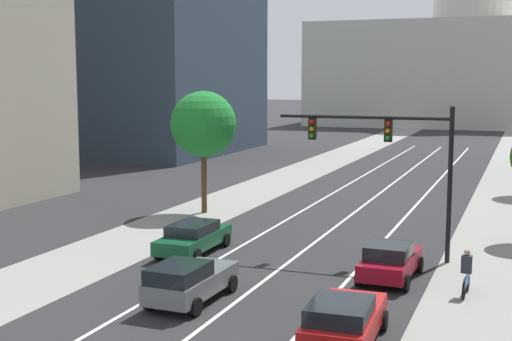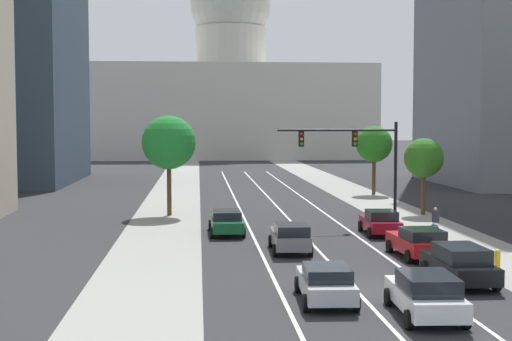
{
  "view_description": "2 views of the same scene",
  "coord_description": "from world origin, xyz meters",
  "px_view_note": "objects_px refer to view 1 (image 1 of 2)",
  "views": [
    {
      "loc": [
        9.3,
        -12.82,
        7.77
      ],
      "look_at": [
        0.23,
        10.61,
        4.51
      ],
      "focal_mm": 49.59,
      "sensor_mm": 36.0,
      "label": 1
    },
    {
      "loc": [
        -6.15,
        -28.0,
        6.59
      ],
      "look_at": [
        -2.85,
        13.82,
        3.84
      ],
      "focal_mm": 51.49,
      "sensor_mm": 36.0,
      "label": 2
    }
  ],
  "objects_px": {
    "car_red": "(344,320)",
    "cyclist": "(466,273)",
    "car_green": "(193,237)",
    "traffic_signal_mast": "(394,150)",
    "street_tree_mid_left": "(204,124)",
    "capitol_building": "(472,54)",
    "car_gray": "(189,280)",
    "car_crimson": "(390,261)"
  },
  "relations": [
    {
      "from": "car_green",
      "to": "street_tree_mid_left",
      "type": "relative_size",
      "value": 0.67
    },
    {
      "from": "car_green",
      "to": "capitol_building",
      "type": "bearing_deg",
      "value": -3.59
    },
    {
      "from": "car_gray",
      "to": "street_tree_mid_left",
      "type": "distance_m",
      "value": 17.36
    },
    {
      "from": "car_red",
      "to": "street_tree_mid_left",
      "type": "relative_size",
      "value": 0.62
    },
    {
      "from": "traffic_signal_mast",
      "to": "car_green",
      "type": "bearing_deg",
      "value": -164.14
    },
    {
      "from": "car_red",
      "to": "street_tree_mid_left",
      "type": "xyz_separation_m",
      "value": [
        -12.73,
        17.39,
        4.38
      ]
    },
    {
      "from": "car_red",
      "to": "traffic_signal_mast",
      "type": "bearing_deg",
      "value": 0.55
    },
    {
      "from": "capitol_building",
      "to": "cyclist",
      "type": "xyz_separation_m",
      "value": [
        7.44,
        -96.83,
        -10.95
      ]
    },
    {
      "from": "car_crimson",
      "to": "street_tree_mid_left",
      "type": "relative_size",
      "value": 0.6
    },
    {
      "from": "car_green",
      "to": "traffic_signal_mast",
      "type": "relative_size",
      "value": 0.63
    },
    {
      "from": "car_green",
      "to": "street_tree_mid_left",
      "type": "bearing_deg",
      "value": 21.59
    },
    {
      "from": "car_red",
      "to": "traffic_signal_mast",
      "type": "xyz_separation_m",
      "value": [
        -0.59,
        10.82,
        3.96
      ]
    },
    {
      "from": "capitol_building",
      "to": "street_tree_mid_left",
      "type": "height_order",
      "value": "capitol_building"
    },
    {
      "from": "car_crimson",
      "to": "street_tree_mid_left",
      "type": "xyz_separation_m",
      "value": [
        -12.71,
        10.0,
        4.41
      ]
    },
    {
      "from": "car_green",
      "to": "cyclist",
      "type": "relative_size",
      "value": 2.78
    },
    {
      "from": "car_crimson",
      "to": "car_green",
      "type": "bearing_deg",
      "value": 85.32
    },
    {
      "from": "cyclist",
      "to": "street_tree_mid_left",
      "type": "distance_m",
      "value": 19.67
    },
    {
      "from": "car_crimson",
      "to": "car_green",
      "type": "distance_m",
      "value": 9.07
    },
    {
      "from": "car_gray",
      "to": "street_tree_mid_left",
      "type": "relative_size",
      "value": 0.6
    },
    {
      "from": "car_green",
      "to": "street_tree_mid_left",
      "type": "height_order",
      "value": "street_tree_mid_left"
    },
    {
      "from": "car_red",
      "to": "traffic_signal_mast",
      "type": "distance_m",
      "value": 11.54
    },
    {
      "from": "car_gray",
      "to": "cyclist",
      "type": "xyz_separation_m",
      "value": [
        8.95,
        4.31,
        0.05
      ]
    },
    {
      "from": "capitol_building",
      "to": "traffic_signal_mast",
      "type": "distance_m",
      "value": 92.65
    },
    {
      "from": "cyclist",
      "to": "car_gray",
      "type": "bearing_deg",
      "value": 118.85
    },
    {
      "from": "car_red",
      "to": "traffic_signal_mast",
      "type": "relative_size",
      "value": 0.58
    },
    {
      "from": "car_green",
      "to": "traffic_signal_mast",
      "type": "height_order",
      "value": "traffic_signal_mast"
    },
    {
      "from": "capitol_building",
      "to": "car_gray",
      "type": "relative_size",
      "value": 12.06
    },
    {
      "from": "traffic_signal_mast",
      "to": "street_tree_mid_left",
      "type": "distance_m",
      "value": 13.81
    },
    {
      "from": "car_red",
      "to": "cyclist",
      "type": "distance_m",
      "value": 6.94
    },
    {
      "from": "car_gray",
      "to": "traffic_signal_mast",
      "type": "height_order",
      "value": "traffic_signal_mast"
    },
    {
      "from": "car_gray",
      "to": "cyclist",
      "type": "height_order",
      "value": "cyclist"
    },
    {
      "from": "capitol_building",
      "to": "cyclist",
      "type": "bearing_deg",
      "value": -85.61
    },
    {
      "from": "car_red",
      "to": "cyclist",
      "type": "bearing_deg",
      "value": -27.53
    },
    {
      "from": "capitol_building",
      "to": "car_crimson",
      "type": "bearing_deg",
      "value": -87.31
    },
    {
      "from": "car_green",
      "to": "car_gray",
      "type": "bearing_deg",
      "value": -155.9
    },
    {
      "from": "car_red",
      "to": "traffic_signal_mast",
      "type": "height_order",
      "value": "traffic_signal_mast"
    },
    {
      "from": "car_gray",
      "to": "traffic_signal_mast",
      "type": "xyz_separation_m",
      "value": [
        5.43,
        8.84,
        3.95
      ]
    },
    {
      "from": "car_gray",
      "to": "street_tree_mid_left",
      "type": "bearing_deg",
      "value": 24.81
    },
    {
      "from": "capitol_building",
      "to": "cyclist",
      "type": "height_order",
      "value": "capitol_building"
    },
    {
      "from": "capitol_building",
      "to": "street_tree_mid_left",
      "type": "distance_m",
      "value": 86.38
    },
    {
      "from": "car_crimson",
      "to": "street_tree_mid_left",
      "type": "distance_m",
      "value": 16.76
    },
    {
      "from": "car_gray",
      "to": "car_red",
      "type": "distance_m",
      "value": 6.34
    }
  ]
}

